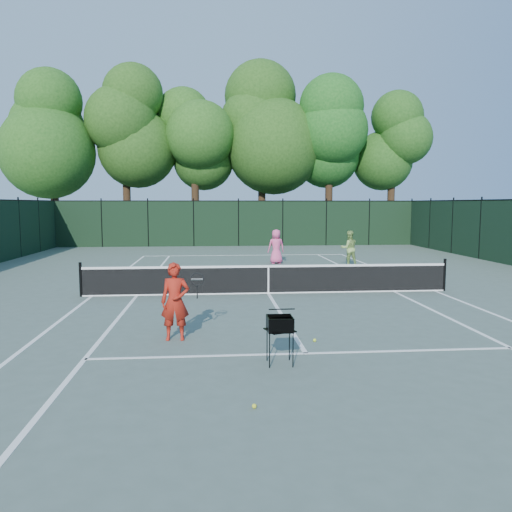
{
  "coord_description": "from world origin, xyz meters",
  "views": [
    {
      "loc": [
        -1.75,
        -15.54,
        2.85
      ],
      "look_at": [
        -0.31,
        1.0,
        1.1
      ],
      "focal_mm": 35.0,
      "sensor_mm": 36.0,
      "label": 1
    }
  ],
  "objects": [
    {
      "name": "tree_2",
      "position": [
        -3.0,
        21.8,
        7.73
      ],
      "size": [
        6.0,
        6.0,
        12.4
      ],
      "color": "black",
      "rests_on": "ground"
    },
    {
      "name": "sideline_doubles_right",
      "position": [
        5.49,
        0.0,
        0.0
      ],
      "size": [
        0.1,
        23.77,
        0.01
      ],
      "primitive_type": "cube",
      "color": "white",
      "rests_on": "ground"
    },
    {
      "name": "sideline_singles_right",
      "position": [
        4.12,
        0.0,
        0.0
      ],
      "size": [
        0.1,
        23.77,
        0.01
      ],
      "primitive_type": "cube",
      "color": "white",
      "rests_on": "ground"
    },
    {
      "name": "player_pink",
      "position": [
        1.26,
        7.9,
        0.82
      ],
      "size": [
        0.87,
        0.64,
        1.63
      ],
      "rotation": [
        0.0,
        0.0,
        3.3
      ],
      "color": "#EB538B",
      "rests_on": "ground"
    },
    {
      "name": "baseline_far",
      "position": [
        0.0,
        11.88,
        0.0
      ],
      "size": [
        10.97,
        0.1,
        0.01
      ],
      "primitive_type": "cube",
      "color": "white",
      "rests_on": "ground"
    },
    {
      "name": "tree_3",
      "position": [
        2.0,
        22.3,
        9.01
      ],
      "size": [
        7.0,
        7.0,
        14.45
      ],
      "color": "black",
      "rests_on": "ground"
    },
    {
      "name": "tree_0",
      "position": [
        -13.0,
        21.5,
        8.16
      ],
      "size": [
        6.4,
        6.4,
        13.14
      ],
      "color": "black",
      "rests_on": "ground"
    },
    {
      "name": "loose_ball_midcourt",
      "position": [
        0.33,
        -5.62,
        0.03
      ],
      "size": [
        0.07,
        0.07,
        0.07
      ],
      "primitive_type": "sphere",
      "color": "#CDF231",
      "rests_on": "ground"
    },
    {
      "name": "coach",
      "position": [
        -2.54,
        -5.2,
        0.82
      ],
      "size": [
        0.9,
        0.6,
        1.63
      ],
      "rotation": [
        0.0,
        0.0,
        0.01
      ],
      "color": "#A71F13",
      "rests_on": "ground"
    },
    {
      "name": "sideline_doubles_left",
      "position": [
        -5.49,
        0.0,
        0.0
      ],
      "size": [
        0.1,
        23.77,
        0.01
      ],
      "primitive_type": "cube",
      "color": "white",
      "rests_on": "ground"
    },
    {
      "name": "tennis_net",
      "position": [
        0.0,
        0.0,
        0.48
      ],
      "size": [
        11.69,
        0.09,
        1.06
      ],
      "color": "black",
      "rests_on": "ground"
    },
    {
      "name": "center_service_line",
      "position": [
        0.0,
        0.0,
        0.0
      ],
      "size": [
        0.1,
        12.8,
        0.01
      ],
      "primitive_type": "cube",
      "color": "white",
      "rests_on": "ground"
    },
    {
      "name": "service_line_near",
      "position": [
        0.0,
        -6.4,
        0.0
      ],
      "size": [
        8.23,
        0.1,
        0.01
      ],
      "primitive_type": "cube",
      "color": "white",
      "rests_on": "ground"
    },
    {
      "name": "tree_5",
      "position": [
        12.0,
        22.1,
        7.71
      ],
      "size": [
        5.8,
        5.8,
        12.23
      ],
      "color": "black",
      "rests_on": "ground"
    },
    {
      "name": "sideline_singles_left",
      "position": [
        -4.12,
        0.0,
        0.0
      ],
      "size": [
        0.1,
        23.77,
        0.01
      ],
      "primitive_type": "cube",
      "color": "white",
      "rests_on": "ground"
    },
    {
      "name": "player_green",
      "position": [
        4.47,
        6.7,
        0.81
      ],
      "size": [
        0.82,
        0.65,
        1.62
      ],
      "rotation": [
        0.0,
        0.0,
        3.19
      ],
      "color": "#89AE57",
      "rests_on": "ground"
    },
    {
      "name": "tree_1",
      "position": [
        -8.0,
        22.0,
        8.69
      ],
      "size": [
        6.8,
        6.8,
        13.98
      ],
      "color": "black",
      "rests_on": "ground"
    },
    {
      "name": "ball_hopper",
      "position": [
        -0.58,
        -6.97,
        0.72
      ],
      "size": [
        0.57,
        0.57,
        0.86
      ],
      "rotation": [
        0.0,
        0.0,
        0.31
      ],
      "color": "black",
      "rests_on": "ground"
    },
    {
      "name": "fence_far",
      "position": [
        0.0,
        18.0,
        1.5
      ],
      "size": [
        24.0,
        0.05,
        3.0
      ],
      "primitive_type": "cube",
      "color": "black",
      "rests_on": "ground"
    },
    {
      "name": "service_line_far",
      "position": [
        0.0,
        6.4,
        0.0
      ],
      "size": [
        8.23,
        0.1,
        0.01
      ],
      "primitive_type": "cube",
      "color": "white",
      "rests_on": "ground"
    },
    {
      "name": "loose_ball_near_cart",
      "position": [
        -1.19,
        -8.87,
        0.03
      ],
      "size": [
        0.07,
        0.07,
        0.07
      ],
      "primitive_type": "sphere",
      "color": "#C9D32B",
      "rests_on": "ground"
    },
    {
      "name": "tree_4",
      "position": [
        7.0,
        21.6,
        8.14
      ],
      "size": [
        6.2,
        6.2,
        12.97
      ],
      "color": "black",
      "rests_on": "ground"
    },
    {
      "name": "ground",
      "position": [
        0.0,
        0.0,
        0.0
      ],
      "size": [
        90.0,
        90.0,
        0.0
      ],
      "primitive_type": "plane",
      "color": "#4C5C52",
      "rests_on": "ground"
    }
  ]
}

